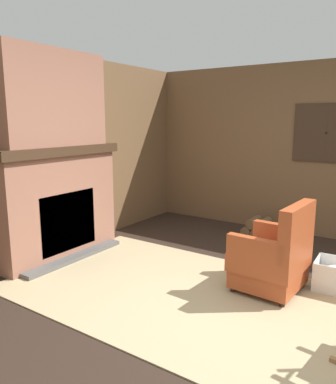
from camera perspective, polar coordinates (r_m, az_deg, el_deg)
The scene contains 10 objects.
ground_plane at distance 3.65m, azimuth 11.82°, elevation -17.25°, with size 14.00×14.00×0.00m, color #2D2119.
wood_panel_wall_left at distance 4.92m, azimuth -18.29°, elevation 5.25°, with size 0.06×5.96×2.53m.
wood_panel_wall_back at distance 5.85m, azimuth 22.49°, elevation 5.86°, with size 5.96×0.09×2.53m.
fireplace_hearth at distance 4.83m, azimuth -16.26°, elevation -1.62°, with size 0.57×1.72×1.40m.
chimney_breast at distance 4.74m, azimuth -17.19°, elevation 13.47°, with size 0.32×1.42×1.12m.
area_rug at distance 3.79m, azimuth 4.68°, elevation -15.76°, with size 3.87×2.12×0.01m.
armchair at distance 3.94m, azimuth 15.80°, elevation -9.70°, with size 0.68×0.73×0.93m.
firewood_stack at distance 5.74m, azimuth 13.71°, elevation -5.36°, with size 0.46×0.34×0.28m.
oil_lamp_vase at distance 4.39m, azimuth -23.71°, elevation 7.31°, with size 0.10×0.10×0.29m.
storage_case at distance 5.15m, azimuth -12.20°, elevation 8.11°, with size 0.17×0.24×0.16m.
Camera 1 is at (1.16, -3.01, 1.71)m, focal length 35.00 mm.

